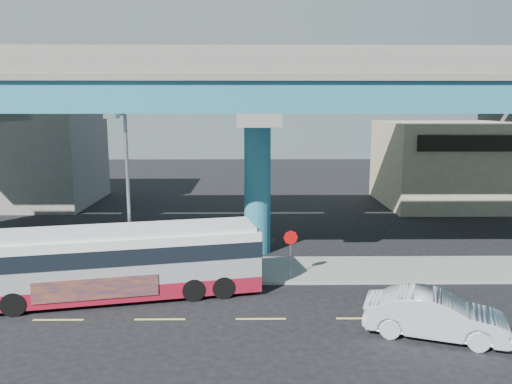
{
  "coord_description": "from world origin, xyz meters",
  "views": [
    {
      "loc": [
        -0.41,
        -18.91,
        8.33
      ],
      "look_at": [
        -0.14,
        4.0,
        4.37
      ],
      "focal_mm": 35.0,
      "sensor_mm": 36.0,
      "label": 1
    }
  ],
  "objects_px": {
    "sedan": "(435,315)",
    "parked_car": "(74,254)",
    "stop_sign": "(291,244)",
    "transit_bus": "(122,260)",
    "street_lamp": "(124,173)"
  },
  "relations": [
    {
      "from": "sedan",
      "to": "parked_car",
      "type": "distance_m",
      "value": 17.5
    },
    {
      "from": "parked_car",
      "to": "stop_sign",
      "type": "height_order",
      "value": "stop_sign"
    },
    {
      "from": "stop_sign",
      "to": "transit_bus",
      "type": "bearing_deg",
      "value": -150.08
    },
    {
      "from": "parked_car",
      "to": "transit_bus",
      "type": "bearing_deg",
      "value": -128.66
    },
    {
      "from": "street_lamp",
      "to": "stop_sign",
      "type": "distance_m",
      "value": 8.43
    },
    {
      "from": "sedan",
      "to": "street_lamp",
      "type": "xyz_separation_m",
      "value": [
        -12.4,
        5.29,
        4.53
      ]
    },
    {
      "from": "transit_bus",
      "to": "street_lamp",
      "type": "distance_m",
      "value": 3.88
    },
    {
      "from": "sedan",
      "to": "stop_sign",
      "type": "xyz_separation_m",
      "value": [
        -4.79,
        6.04,
        0.98
      ]
    },
    {
      "from": "sedan",
      "to": "parked_car",
      "type": "relative_size",
      "value": 1.17
    },
    {
      "from": "parked_car",
      "to": "stop_sign",
      "type": "relative_size",
      "value": 1.95
    },
    {
      "from": "sedan",
      "to": "stop_sign",
      "type": "relative_size",
      "value": 2.29
    },
    {
      "from": "sedan",
      "to": "stop_sign",
      "type": "height_order",
      "value": "stop_sign"
    },
    {
      "from": "street_lamp",
      "to": "sedan",
      "type": "bearing_deg",
      "value": -23.12
    },
    {
      "from": "parked_car",
      "to": "street_lamp",
      "type": "distance_m",
      "value": 6.05
    },
    {
      "from": "stop_sign",
      "to": "parked_car",
      "type": "bearing_deg",
      "value": -173.55
    }
  ]
}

